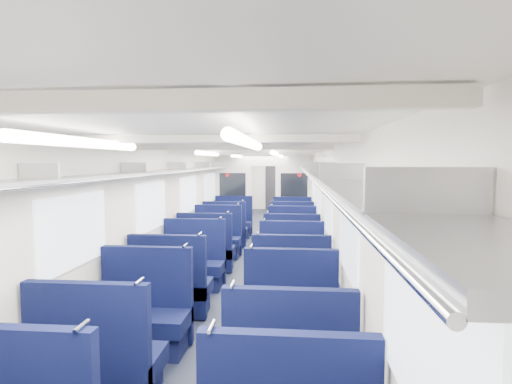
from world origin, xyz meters
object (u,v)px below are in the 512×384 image
object	(u,v)px
seat_16	(225,232)
seat_14	(217,241)
end_door	(274,187)
seat_13	(292,254)
seat_18	(233,224)
seat_8	(171,289)
seat_15	(292,243)
seat_9	(291,289)
seat_10	(193,266)
seat_7	(290,322)
seat_19	(292,226)
seat_12	(206,252)
seat_11	(291,270)
seat_17	(292,232)
seat_4	(97,367)
bulkhead	(263,193)
seat_6	(143,318)
seat_5	(289,376)

from	to	relation	value
seat_16	seat_14	bearing A→B (deg)	-90.00
end_door	seat_13	bearing A→B (deg)	-85.41
seat_13	seat_18	xyz separation A→B (m)	(-1.66, 3.57, 0.00)
seat_8	seat_15	distance (m)	3.79
seat_9	seat_10	world-z (taller)	same
seat_16	seat_7	bearing A→B (deg)	-73.45
seat_8	seat_19	size ratio (longest dim) A/B	1.00
seat_19	seat_12	bearing A→B (deg)	-116.02
end_door	seat_9	world-z (taller)	end_door
seat_11	seat_15	xyz separation A→B (m)	(0.00, 2.28, 0.00)
seat_14	seat_9	bearing A→B (deg)	-63.56
seat_10	seat_17	xyz separation A→B (m)	(1.66, 3.46, 0.00)
seat_19	seat_11	bearing A→B (deg)	-90.00
end_door	seat_4	xyz separation A→B (m)	(-0.83, -14.84, -0.64)
seat_7	seat_10	world-z (taller)	same
seat_7	seat_12	distance (m)	3.72
seat_4	seat_19	size ratio (longest dim) A/B	1.00
seat_4	seat_8	bearing A→B (deg)	90.00
seat_15	seat_19	xyz separation A→B (m)	(0.00, 2.30, 0.00)
seat_13	seat_17	distance (m)	2.38
seat_13	end_door	bearing A→B (deg)	94.59
bulkhead	seat_10	xyz separation A→B (m)	(-0.83, -4.93, -0.87)
end_door	bulkhead	size ratio (longest dim) A/B	0.71
bulkhead	seat_9	world-z (taller)	bulkhead
seat_6	seat_14	bearing A→B (deg)	90.00
seat_5	seat_6	distance (m)	2.00
seat_9	seat_19	size ratio (longest dim) A/B	1.00
bulkhead	seat_13	xyz separation A→B (m)	(0.83, -3.85, -0.87)
seat_5	end_door	bearing A→B (deg)	93.20
seat_16	bulkhead	bearing A→B (deg)	62.87
seat_15	seat_16	bearing A→B (deg)	145.16
seat_5	seat_11	bearing A→B (deg)	90.00
seat_5	seat_13	distance (m)	4.51
seat_5	seat_10	distance (m)	3.81
seat_5	seat_7	world-z (taller)	same
seat_17	seat_18	bearing A→B (deg)	144.37
seat_18	seat_15	bearing A→B (deg)	-56.37
seat_15	seat_16	distance (m)	2.02
seat_13	seat_15	xyz separation A→B (m)	(0.00, 1.07, 0.00)
seat_14	bulkhead	bearing A→B (deg)	72.92
seat_6	bulkhead	bearing A→B (deg)	83.46
bulkhead	seat_7	world-z (taller)	bulkhead
end_door	seat_12	world-z (taller)	end_door
end_door	seat_9	distance (m)	12.58
end_door	seat_10	world-z (taller)	end_door
seat_15	end_door	bearing A→B (deg)	95.12
seat_17	seat_10	bearing A→B (deg)	-115.60
seat_11	end_door	bearing A→B (deg)	94.11
bulkhead	seat_11	size ratio (longest dim) A/B	2.36
seat_11	seat_14	world-z (taller)	same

